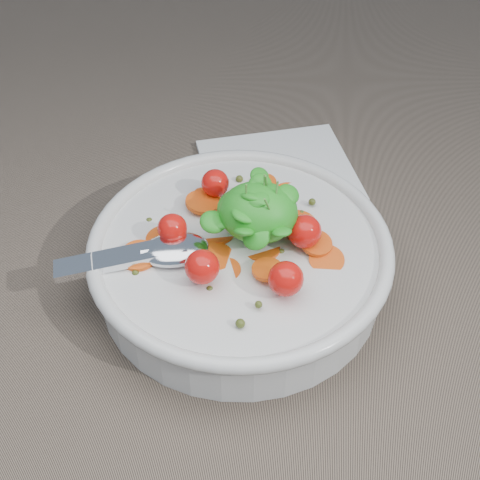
# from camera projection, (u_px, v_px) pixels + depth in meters

# --- Properties ---
(ground) EXTENTS (6.00, 6.00, 0.00)m
(ground) POSITION_uv_depth(u_px,v_px,m) (226.00, 282.00, 0.56)
(ground) COLOR #786756
(ground) RESTS_ON ground
(bowl) EXTENTS (0.26, 0.24, 0.10)m
(bowl) POSITION_uv_depth(u_px,v_px,m) (240.00, 259.00, 0.54)
(bowl) COLOR silver
(bowl) RESTS_ON ground
(napkin) EXTENTS (0.18, 0.17, 0.01)m
(napkin) POSITION_uv_depth(u_px,v_px,m) (278.00, 171.00, 0.66)
(napkin) COLOR white
(napkin) RESTS_ON ground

